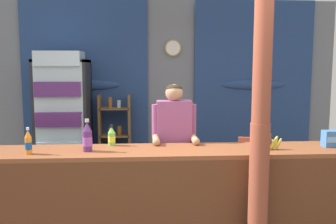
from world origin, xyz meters
TOP-DOWN VIEW (x-y plane):
  - ground_plane at (0.00, 1.08)m, footprint 7.35×7.35m
  - back_wall_curtained at (0.02, 2.74)m, footprint 5.50×0.22m
  - stall_counter at (-0.06, 0.34)m, footprint 4.27×0.58m
  - timber_post at (0.72, 0.02)m, footprint 0.19×0.17m
  - drink_fridge at (-1.43, 2.20)m, footprint 0.73×0.63m
  - bottle_shelf_rack at (-0.72, 2.44)m, footprint 0.48×0.28m
  - plastic_lawn_chair at (1.21, 1.72)m, footprint 0.56×0.56m
  - shopkeeper at (0.05, 0.90)m, footprint 0.49×0.42m
  - soda_bottle_grape_soda at (-0.82, 0.43)m, footprint 0.09×0.09m
  - soda_bottle_orange_soda at (-1.34, 0.35)m, footprint 0.06×0.06m
  - soda_bottle_lime_soda at (-0.61, 0.68)m, footprint 0.07×0.07m
  - snack_box_biscuit at (1.63, 0.48)m, footprint 0.20×0.13m
  - banana_bunch at (0.94, 0.39)m, footprint 0.26×0.06m

SIDE VIEW (x-z plane):
  - ground_plane at x=0.00m, z-range 0.00..0.00m
  - plastic_lawn_chair at x=1.21m, z-range 0.06..0.92m
  - stall_counter at x=-0.06m, z-range 0.12..1.11m
  - bottle_shelf_rack at x=-0.72m, z-range 0.03..1.40m
  - shopkeeper at x=0.05m, z-range 0.20..1.80m
  - banana_bunch at x=0.94m, z-range 0.96..1.13m
  - snack_box_biscuit at x=1.63m, z-range 0.98..1.15m
  - soda_bottle_lime_soda at x=-0.61m, z-range 0.97..1.18m
  - drink_fridge at x=-1.43m, z-range 0.09..2.09m
  - soda_bottle_orange_soda at x=-1.34m, z-range 0.97..1.22m
  - soda_bottle_grape_soda at x=-0.82m, z-range 0.96..1.27m
  - timber_post at x=0.72m, z-range -0.05..2.56m
  - back_wall_curtained at x=0.02m, z-range 0.04..2.84m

